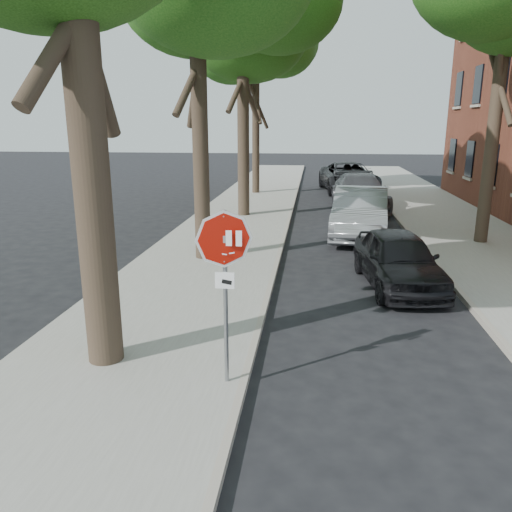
{
  "coord_description": "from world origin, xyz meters",
  "views": [
    {
      "loc": [
        0.51,
        -6.67,
        3.88
      ],
      "look_at": [
        -0.27,
        0.11,
        2.05
      ],
      "focal_mm": 35.0,
      "sensor_mm": 36.0,
      "label": 1
    }
  ],
  "objects_px": {
    "tree_mid_b": "(242,12)",
    "car_c": "(359,192)",
    "stop_sign": "(225,265)",
    "car_b": "(360,213)",
    "car_a": "(398,259)",
    "tree_far": "(256,57)",
    "car_d": "(349,177)",
    "tree_right": "(506,5)"
  },
  "relations": [
    {
      "from": "stop_sign",
      "to": "car_c",
      "type": "bearing_deg",
      "value": 78.7
    },
    {
      "from": "car_b",
      "to": "car_c",
      "type": "bearing_deg",
      "value": 91.67
    },
    {
      "from": "car_a",
      "to": "car_c",
      "type": "height_order",
      "value": "car_c"
    },
    {
      "from": "tree_mid_b",
      "to": "car_c",
      "type": "height_order",
      "value": "tree_mid_b"
    },
    {
      "from": "car_d",
      "to": "car_a",
      "type": "bearing_deg",
      "value": -96.4
    },
    {
      "from": "car_c",
      "to": "car_d",
      "type": "height_order",
      "value": "car_d"
    },
    {
      "from": "stop_sign",
      "to": "tree_right",
      "type": "xyz_separation_m",
      "value": [
        6.68,
        10.14,
        5.26
      ]
    },
    {
      "from": "tree_mid_b",
      "to": "car_b",
      "type": "relative_size",
      "value": 2.02
    },
    {
      "from": "tree_right",
      "to": "car_b",
      "type": "relative_size",
      "value": 1.82
    },
    {
      "from": "stop_sign",
      "to": "tree_far",
      "type": "xyz_separation_m",
      "value": [
        -2.02,
        21.14,
        5.26
      ]
    },
    {
      "from": "tree_mid_b",
      "to": "car_c",
      "type": "relative_size",
      "value": 1.86
    },
    {
      "from": "car_b",
      "to": "tree_far",
      "type": "bearing_deg",
      "value": 121.65
    },
    {
      "from": "tree_mid_b",
      "to": "car_c",
      "type": "bearing_deg",
      "value": 25.24
    },
    {
      "from": "tree_right",
      "to": "tree_mid_b",
      "type": "bearing_deg",
      "value": 154.48
    },
    {
      "from": "tree_right",
      "to": "tree_far",
      "type": "bearing_deg",
      "value": 128.34
    },
    {
      "from": "tree_far",
      "to": "tree_mid_b",
      "type": "bearing_deg",
      "value": -87.56
    },
    {
      "from": "tree_far",
      "to": "car_c",
      "type": "distance_m",
      "value": 9.52
    },
    {
      "from": "tree_mid_b",
      "to": "car_b",
      "type": "height_order",
      "value": "tree_mid_b"
    },
    {
      "from": "tree_mid_b",
      "to": "car_b",
      "type": "xyz_separation_m",
      "value": [
        4.57,
        -3.27,
        -7.15
      ]
    },
    {
      "from": "car_a",
      "to": "car_c",
      "type": "distance_m",
      "value": 11.21
    },
    {
      "from": "stop_sign",
      "to": "tree_right",
      "type": "bearing_deg",
      "value": 56.62
    },
    {
      "from": "car_c",
      "to": "car_d",
      "type": "relative_size",
      "value": 0.92
    },
    {
      "from": "stop_sign",
      "to": "car_b",
      "type": "xyz_separation_m",
      "value": [
        2.85,
        10.88,
        -1.11
      ]
    },
    {
      "from": "tree_mid_b",
      "to": "car_d",
      "type": "relative_size",
      "value": 1.71
    },
    {
      "from": "stop_sign",
      "to": "car_a",
      "type": "relative_size",
      "value": 0.65
    },
    {
      "from": "car_c",
      "to": "car_d",
      "type": "distance_m",
      "value": 6.11
    },
    {
      "from": "tree_far",
      "to": "tree_right",
      "type": "relative_size",
      "value": 1.0
    },
    {
      "from": "car_a",
      "to": "tree_mid_b",
      "type": "bearing_deg",
      "value": 112.82
    },
    {
      "from": "car_b",
      "to": "car_c",
      "type": "relative_size",
      "value": 0.92
    },
    {
      "from": "car_c",
      "to": "tree_far",
      "type": "bearing_deg",
      "value": 136.25
    },
    {
      "from": "car_d",
      "to": "stop_sign",
      "type": "bearing_deg",
      "value": -104.79
    },
    {
      "from": "car_b",
      "to": "car_c",
      "type": "distance_m",
      "value": 5.66
    },
    {
      "from": "tree_far",
      "to": "car_b",
      "type": "distance_m",
      "value": 13.02
    },
    {
      "from": "stop_sign",
      "to": "car_b",
      "type": "distance_m",
      "value": 11.3
    },
    {
      "from": "car_a",
      "to": "car_b",
      "type": "distance_m",
      "value": 5.6
    },
    {
      "from": "tree_far",
      "to": "tree_right",
      "type": "distance_m",
      "value": 14.02
    },
    {
      "from": "tree_right",
      "to": "car_a",
      "type": "distance_m",
      "value": 8.8
    },
    {
      "from": "car_a",
      "to": "car_d",
      "type": "height_order",
      "value": "car_d"
    },
    {
      "from": "car_a",
      "to": "car_b",
      "type": "bearing_deg",
      "value": 87.84
    },
    {
      "from": "car_b",
      "to": "car_d",
      "type": "height_order",
      "value": "car_b"
    },
    {
      "from": "tree_far",
      "to": "car_c",
      "type": "relative_size",
      "value": 1.68
    },
    {
      "from": "tree_far",
      "to": "car_b",
      "type": "bearing_deg",
      "value": -64.59
    }
  ]
}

